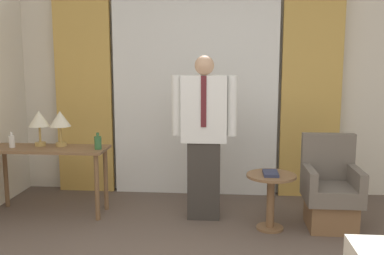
{
  "coord_description": "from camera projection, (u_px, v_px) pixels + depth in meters",
  "views": [
    {
      "loc": [
        0.41,
        -2.29,
        1.68
      ],
      "look_at": [
        0.05,
        1.99,
        1.01
      ],
      "focal_mm": 40.0,
      "sensor_mm": 36.0,
      "label": 1
    }
  ],
  "objects": [
    {
      "name": "wall_back",
      "position": [
        196.0,
        87.0,
        5.42
      ],
      "size": [
        10.0,
        0.06,
        2.7
      ],
      "color": "silver",
      "rests_on": "ground_plane"
    },
    {
      "name": "curtain_sheer_center",
      "position": [
        195.0,
        93.0,
        5.3
      ],
      "size": [
        2.04,
        0.06,
        2.58
      ],
      "color": "white",
      "rests_on": "ground_plane"
    },
    {
      "name": "curtain_drape_left",
      "position": [
        84.0,
        92.0,
        5.42
      ],
      "size": [
        0.71,
        0.06,
        2.58
      ],
      "color": "gold",
      "rests_on": "ground_plane"
    },
    {
      "name": "curtain_drape_right",
      "position": [
        311.0,
        93.0,
        5.19
      ],
      "size": [
        0.71,
        0.06,
        2.58
      ],
      "color": "gold",
      "rests_on": "ground_plane"
    },
    {
      "name": "desk",
      "position": [
        48.0,
        158.0,
        4.68
      ],
      "size": [
        1.3,
        0.45,
        0.74
      ],
      "color": "brown",
      "rests_on": "ground_plane"
    },
    {
      "name": "table_lamp_left",
      "position": [
        39.0,
        120.0,
        4.72
      ],
      "size": [
        0.23,
        0.23,
        0.39
      ],
      "color": "tan",
      "rests_on": "desk"
    },
    {
      "name": "table_lamp_right",
      "position": [
        60.0,
        120.0,
        4.7
      ],
      "size": [
        0.23,
        0.23,
        0.39
      ],
      "color": "tan",
      "rests_on": "desk"
    },
    {
      "name": "bottle_near_edge",
      "position": [
        98.0,
        142.0,
        4.57
      ],
      "size": [
        0.08,
        0.08,
        0.18
      ],
      "color": "#336638",
      "rests_on": "desk"
    },
    {
      "name": "bottle_by_lamp",
      "position": [
        12.0,
        141.0,
        4.66
      ],
      "size": [
        0.06,
        0.06,
        0.17
      ],
      "color": "silver",
      "rests_on": "desk"
    },
    {
      "name": "person",
      "position": [
        204.0,
        132.0,
        4.49
      ],
      "size": [
        0.68,
        0.22,
        1.74
      ],
      "color": "#38332D",
      "rests_on": "ground_plane"
    },
    {
      "name": "armchair",
      "position": [
        330.0,
        193.0,
        4.33
      ],
      "size": [
        0.54,
        0.55,
        0.94
      ],
      "color": "brown",
      "rests_on": "ground_plane"
    },
    {
      "name": "side_table",
      "position": [
        271.0,
        192.0,
        4.26
      ],
      "size": [
        0.49,
        0.49,
        0.57
      ],
      "color": "brown",
      "rests_on": "ground_plane"
    },
    {
      "name": "book",
      "position": [
        271.0,
        173.0,
        4.22
      ],
      "size": [
        0.14,
        0.24,
        0.03
      ],
      "color": "#2D334C",
      "rests_on": "side_table"
    }
  ]
}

